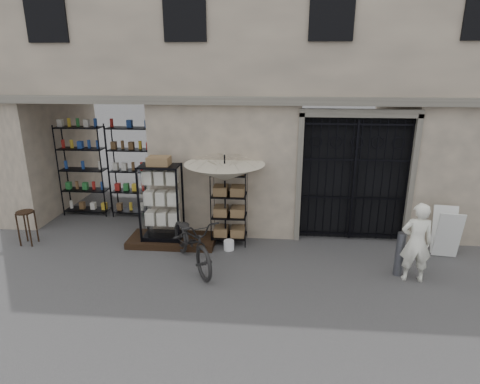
# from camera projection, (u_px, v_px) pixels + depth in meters

# --- Properties ---
(ground) EXTENTS (80.00, 80.00, 0.00)m
(ground) POSITION_uv_depth(u_px,v_px,m) (275.00, 281.00, 7.73)
(ground) COLOR black
(ground) RESTS_ON ground
(main_building) EXTENTS (14.00, 4.00, 9.00)m
(main_building) POSITION_uv_depth(u_px,v_px,m) (280.00, 44.00, 10.17)
(main_building) COLOR tan
(main_building) RESTS_ON ground
(shop_recess) EXTENTS (3.00, 1.70, 3.00)m
(shop_recess) POSITION_uv_depth(u_px,v_px,m) (102.00, 166.00, 10.30)
(shop_recess) COLOR black
(shop_recess) RESTS_ON ground
(shop_shelving) EXTENTS (2.70, 0.50, 2.50)m
(shop_shelving) POSITION_uv_depth(u_px,v_px,m) (108.00, 171.00, 10.86)
(shop_shelving) COLOR black
(shop_shelving) RESTS_ON ground
(iron_gate) EXTENTS (2.50, 0.21, 3.00)m
(iron_gate) POSITION_uv_depth(u_px,v_px,m) (353.00, 177.00, 9.29)
(iron_gate) COLOR black
(iron_gate) RESTS_ON ground
(step_platform) EXTENTS (2.00, 0.90, 0.15)m
(step_platform) POSITION_uv_depth(u_px,v_px,m) (173.00, 240.00, 9.37)
(step_platform) COLOR black
(step_platform) RESTS_ON ground
(display_cabinet) EXTENTS (0.99, 0.78, 1.88)m
(display_cabinet) POSITION_uv_depth(u_px,v_px,m) (161.00, 206.00, 9.08)
(display_cabinet) COLOR black
(display_cabinet) RESTS_ON step_platform
(wire_rack) EXTENTS (0.80, 0.58, 1.78)m
(wire_rack) POSITION_uv_depth(u_px,v_px,m) (229.00, 207.00, 9.20)
(wire_rack) COLOR black
(wire_rack) RESTS_ON ground
(market_umbrella) EXTENTS (1.58, 1.61, 2.54)m
(market_umbrella) POSITION_uv_depth(u_px,v_px,m) (225.00, 168.00, 8.83)
(market_umbrella) COLOR black
(market_umbrella) RESTS_ON ground
(white_bucket) EXTENTS (0.30, 0.30, 0.22)m
(white_bucket) POSITION_uv_depth(u_px,v_px,m) (229.00, 245.00, 9.03)
(white_bucket) COLOR white
(white_bucket) RESTS_ON ground
(bicycle) EXTENTS (1.21, 1.33, 2.10)m
(bicycle) POSITION_uv_depth(u_px,v_px,m) (193.00, 265.00, 8.38)
(bicycle) COLOR black
(bicycle) RESTS_ON ground
(wooden_stool) EXTENTS (0.49, 0.49, 0.81)m
(wooden_stool) POSITION_uv_depth(u_px,v_px,m) (27.00, 227.00, 9.24)
(wooden_stool) COLOR black
(wooden_stool) RESTS_ON ground
(steel_bollard) EXTENTS (0.22, 0.22, 0.90)m
(steel_bollard) POSITION_uv_depth(u_px,v_px,m) (400.00, 254.00, 7.85)
(steel_bollard) COLOR slate
(steel_bollard) RESTS_ON ground
(shopkeeper) EXTENTS (0.68, 1.61, 0.38)m
(shopkeeper) POSITION_uv_depth(u_px,v_px,m) (411.00, 280.00, 7.79)
(shopkeeper) COLOR white
(shopkeeper) RESTS_ON ground
(easel_sign) EXTENTS (0.57, 0.64, 1.05)m
(easel_sign) POSITION_uv_depth(u_px,v_px,m) (446.00, 233.00, 8.62)
(easel_sign) COLOR silver
(easel_sign) RESTS_ON ground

